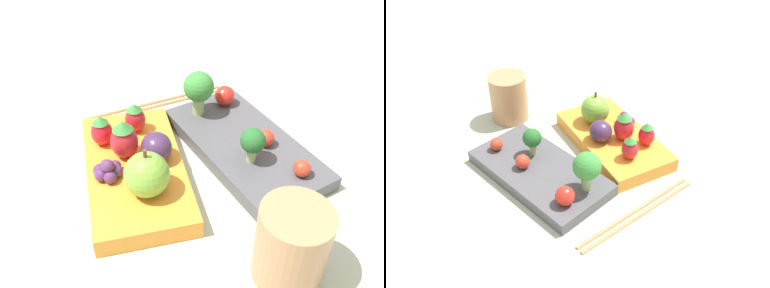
% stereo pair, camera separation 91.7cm
% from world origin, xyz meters
% --- Properties ---
extents(ground_plane, '(4.00, 4.00, 0.00)m').
position_xyz_m(ground_plane, '(0.00, 0.00, 0.00)').
color(ground_plane, '#ADB7A3').
extents(bento_box_savoury, '(0.23, 0.14, 0.02)m').
position_xyz_m(bento_box_savoury, '(-0.01, 0.07, 0.01)').
color(bento_box_savoury, '#4C4C51').
rests_on(bento_box_savoury, ground_plane).
extents(bento_box_fruit, '(0.22, 0.14, 0.02)m').
position_xyz_m(bento_box_fruit, '(-0.01, -0.07, 0.01)').
color(bento_box_fruit, orange).
rests_on(bento_box_fruit, ground_plane).
extents(broccoli_floret_0, '(0.04, 0.04, 0.06)m').
position_xyz_m(broccoli_floret_0, '(-0.09, 0.04, 0.06)').
color(broccoli_floret_0, '#93B770').
rests_on(broccoli_floret_0, bento_box_savoury).
extents(broccoli_floret_1, '(0.03, 0.03, 0.05)m').
position_xyz_m(broccoli_floret_1, '(0.03, 0.06, 0.05)').
color(broccoli_floret_1, '#93B770').
rests_on(broccoli_floret_1, bento_box_savoury).
extents(cherry_tomato_0, '(0.02, 0.02, 0.02)m').
position_xyz_m(cherry_tomato_0, '(0.07, 0.10, 0.03)').
color(cherry_tomato_0, red).
rests_on(cherry_tomato_0, bento_box_savoury).
extents(cherry_tomato_1, '(0.03, 0.03, 0.03)m').
position_xyz_m(cherry_tomato_1, '(-0.09, 0.08, 0.03)').
color(cherry_tomato_1, red).
rests_on(cherry_tomato_1, bento_box_savoury).
extents(cherry_tomato_2, '(0.02, 0.02, 0.02)m').
position_xyz_m(cherry_tomato_2, '(0.01, 0.09, 0.03)').
color(cherry_tomato_2, red).
rests_on(cherry_tomato_2, bento_box_savoury).
extents(apple, '(0.05, 0.05, 0.06)m').
position_xyz_m(apple, '(0.04, -0.07, 0.05)').
color(apple, '#70A838').
rests_on(apple, bento_box_fruit).
extents(strawberry_0, '(0.03, 0.03, 0.04)m').
position_xyz_m(strawberry_0, '(-0.07, -0.05, 0.04)').
color(strawberry_0, red).
rests_on(strawberry_0, bento_box_fruit).
extents(strawberry_1, '(0.03, 0.03, 0.05)m').
position_xyz_m(strawberry_1, '(-0.03, -0.08, 0.05)').
color(strawberry_1, red).
rests_on(strawberry_1, bento_box_fruit).
extents(strawberry_2, '(0.03, 0.03, 0.04)m').
position_xyz_m(strawberry_2, '(-0.06, -0.10, 0.04)').
color(strawberry_2, red).
rests_on(strawberry_2, bento_box_fruit).
extents(plum, '(0.04, 0.04, 0.03)m').
position_xyz_m(plum, '(-0.01, -0.04, 0.04)').
color(plum, '#42284C').
rests_on(plum, bento_box_fruit).
extents(grape_cluster, '(0.03, 0.03, 0.03)m').
position_xyz_m(grape_cluster, '(-0.00, -0.10, 0.03)').
color(grape_cluster, '#562D5B').
rests_on(grape_cluster, bento_box_fruit).
extents(drinking_cup, '(0.07, 0.07, 0.08)m').
position_xyz_m(drinking_cup, '(0.16, 0.03, 0.04)').
color(drinking_cup, tan).
rests_on(drinking_cup, ground_plane).
extents(chopsticks_pair, '(0.03, 0.21, 0.01)m').
position_xyz_m(chopsticks_pair, '(-0.15, 0.00, 0.00)').
color(chopsticks_pair, '#A37547').
rests_on(chopsticks_pair, ground_plane).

